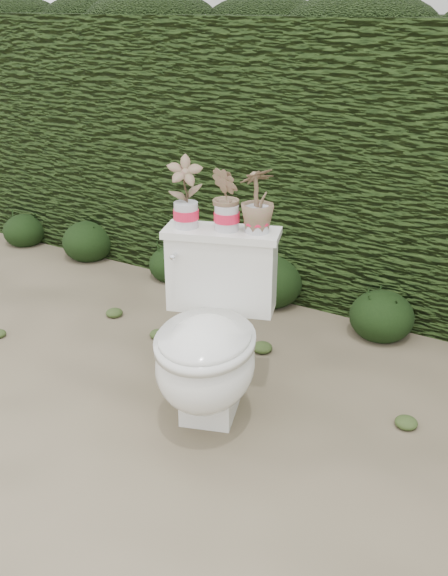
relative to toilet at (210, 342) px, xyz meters
The scene contains 11 objects.
ground 0.37m from the toilet, 79.32° to the left, with size 60.00×60.00×0.00m, color gray.
hedge 1.76m from the toilet, 89.34° to the left, with size 8.00×1.00×1.60m, color #294015.
toilet is the anchor object (origin of this frame).
potted_plant_left 0.64m from the toilet, 142.10° to the left, with size 0.15×0.10×0.29m, color #337B26.
potted_plant_center 0.60m from the toilet, 103.69° to the left, with size 0.14×0.12×0.26m, color #337B26.
potted_plant_right 0.62m from the toilet, 76.56° to the left, with size 0.15×0.15×0.26m, color #337B26.
liriope_clump_0 2.64m from the toilet, 154.19° to the left, with size 0.31×0.31×0.25m, color black.
liriope_clump_1 2.12m from the toilet, 146.28° to the left, with size 0.36×0.36×0.29m, color black.
liriope_clump_2 1.58m from the toilet, 131.43° to the left, with size 0.30×0.30×0.24m, color black.
liriope_clump_3 1.22m from the toilet, 104.93° to the left, with size 0.41×0.41×0.32m, color black.
liriope_clump_4 1.19m from the toilet, 69.69° to the left, with size 0.35×0.35×0.28m, color black.
Camera 1 is at (1.25, -2.11, 1.66)m, focal length 40.00 mm.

